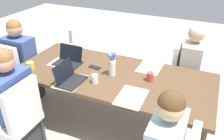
{
  "coord_description": "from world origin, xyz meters",
  "views": [
    {
      "loc": [
        0.95,
        -2.1,
        2.04
      ],
      "look_at": [
        0.0,
        0.0,
        0.77
      ],
      "focal_mm": 37.47,
      "sensor_mm": 36.0,
      "label": 1
    }
  ],
  "objects_px": {
    "laptop_near_left_far": "(69,78)",
    "coffee_mug_centre_right": "(150,77)",
    "person_head_left_left_near": "(22,67)",
    "person_near_left_far": "(15,109)",
    "phone_black": "(95,67)",
    "laptop_head_left_left_near": "(69,60)",
    "person_far_right_near": "(189,73)",
    "dining_table": "(112,79)",
    "chair_head_left_left_near": "(15,70)",
    "chair_far_right_near": "(184,72)",
    "coffee_mug_centre_left": "(31,65)",
    "chair_far_right_mid": "(85,51)",
    "chair_near_left_far": "(17,116)",
    "flower_vase": "(112,62)",
    "coffee_mug_near_left": "(95,79)",
    "coffee_mug_near_right": "(72,47)"
  },
  "relations": [
    {
      "from": "laptop_near_left_far",
      "to": "coffee_mug_centre_left",
      "type": "xyz_separation_m",
      "value": [
        -0.58,
        0.07,
        -0.0
      ]
    },
    {
      "from": "dining_table",
      "to": "coffee_mug_centre_left",
      "type": "xyz_separation_m",
      "value": [
        -0.93,
        -0.28,
        0.11
      ]
    },
    {
      "from": "coffee_mug_centre_right",
      "to": "person_head_left_left_near",
      "type": "bearing_deg",
      "value": -178.55
    },
    {
      "from": "coffee_mug_near_left",
      "to": "laptop_head_left_left_near",
      "type": "bearing_deg",
      "value": 151.92
    },
    {
      "from": "person_near_left_far",
      "to": "coffee_mug_near_right",
      "type": "distance_m",
      "value": 1.17
    },
    {
      "from": "chair_far_right_near",
      "to": "coffee_mug_centre_left",
      "type": "height_order",
      "value": "chair_far_right_near"
    },
    {
      "from": "person_head_left_left_near",
      "to": "chair_far_right_mid",
      "type": "bearing_deg",
      "value": 59.52
    },
    {
      "from": "chair_head_left_left_near",
      "to": "flower_vase",
      "type": "height_order",
      "value": "flower_vase"
    },
    {
      "from": "chair_near_left_far",
      "to": "laptop_near_left_far",
      "type": "bearing_deg",
      "value": 54.97
    },
    {
      "from": "chair_far_right_mid",
      "to": "laptop_head_left_left_near",
      "type": "bearing_deg",
      "value": -72.64
    },
    {
      "from": "chair_far_right_mid",
      "to": "coffee_mug_centre_left",
      "type": "bearing_deg",
      "value": -93.78
    },
    {
      "from": "flower_vase",
      "to": "coffee_mug_centre_left",
      "type": "relative_size",
      "value": 3.57
    },
    {
      "from": "dining_table",
      "to": "coffee_mug_centre_right",
      "type": "xyz_separation_m",
      "value": [
        0.43,
        0.03,
        0.12
      ]
    },
    {
      "from": "chair_near_left_far",
      "to": "person_far_right_near",
      "type": "distance_m",
      "value": 2.14
    },
    {
      "from": "person_head_left_left_near",
      "to": "coffee_mug_near_left",
      "type": "distance_m",
      "value": 1.31
    },
    {
      "from": "laptop_near_left_far",
      "to": "phone_black",
      "type": "distance_m",
      "value": 0.41
    },
    {
      "from": "chair_near_left_far",
      "to": "chair_far_right_near",
      "type": "xyz_separation_m",
      "value": [
        1.38,
        1.63,
        0.0
      ]
    },
    {
      "from": "laptop_head_left_left_near",
      "to": "phone_black",
      "type": "bearing_deg",
      "value": 4.77
    },
    {
      "from": "person_near_left_far",
      "to": "coffee_mug_near_right",
      "type": "relative_size",
      "value": 13.97
    },
    {
      "from": "chair_near_left_far",
      "to": "person_near_left_far",
      "type": "bearing_deg",
      "value": 141.24
    },
    {
      "from": "person_far_right_near",
      "to": "laptop_near_left_far",
      "type": "distance_m",
      "value": 1.58
    },
    {
      "from": "chair_far_right_mid",
      "to": "coffee_mug_near_right",
      "type": "relative_size",
      "value": 10.52
    },
    {
      "from": "flower_vase",
      "to": "phone_black",
      "type": "relative_size",
      "value": 2.05
    },
    {
      "from": "laptop_head_left_left_near",
      "to": "coffee_mug_centre_right",
      "type": "relative_size",
      "value": 3.24
    },
    {
      "from": "coffee_mug_centre_left",
      "to": "chair_far_right_near",
      "type": "bearing_deg",
      "value": 33.75
    },
    {
      "from": "person_head_left_left_near",
      "to": "coffee_mug_centre_left",
      "type": "bearing_deg",
      "value": -31.76
    },
    {
      "from": "person_near_left_far",
      "to": "phone_black",
      "type": "relative_size",
      "value": 7.97
    },
    {
      "from": "coffee_mug_near_right",
      "to": "chair_far_right_mid",
      "type": "bearing_deg",
      "value": 98.58
    },
    {
      "from": "dining_table",
      "to": "person_head_left_left_near",
      "type": "relative_size",
      "value": 1.88
    },
    {
      "from": "dining_table",
      "to": "coffee_mug_centre_left",
      "type": "distance_m",
      "value": 0.97
    },
    {
      "from": "person_head_left_left_near",
      "to": "coffee_mug_centre_right",
      "type": "xyz_separation_m",
      "value": [
        1.79,
        0.05,
        0.25
      ]
    },
    {
      "from": "person_far_right_near",
      "to": "laptop_head_left_left_near",
      "type": "distance_m",
      "value": 1.57
    },
    {
      "from": "coffee_mug_near_left",
      "to": "coffee_mug_centre_left",
      "type": "height_order",
      "value": "coffee_mug_near_left"
    },
    {
      "from": "laptop_near_left_far",
      "to": "phone_black",
      "type": "height_order",
      "value": "laptop_near_left_far"
    },
    {
      "from": "person_head_left_left_near",
      "to": "chair_far_right_near",
      "type": "xyz_separation_m",
      "value": [
        2.06,
        0.82,
        -0.03
      ]
    },
    {
      "from": "laptop_near_left_far",
      "to": "coffee_mug_centre_right",
      "type": "height_order",
      "value": "laptop_near_left_far"
    },
    {
      "from": "person_head_left_left_near",
      "to": "chair_far_right_near",
      "type": "bearing_deg",
      "value": 21.76
    },
    {
      "from": "flower_vase",
      "to": "laptop_head_left_left_near",
      "type": "distance_m",
      "value": 0.62
    },
    {
      "from": "person_far_right_near",
      "to": "phone_black",
      "type": "xyz_separation_m",
      "value": [
        -1.02,
        -0.7,
        0.2
      ]
    },
    {
      "from": "person_far_right_near",
      "to": "laptop_head_left_left_near",
      "type": "xyz_separation_m",
      "value": [
        -1.37,
        -0.73,
        0.24
      ]
    },
    {
      "from": "chair_head_left_left_near",
      "to": "person_far_right_near",
      "type": "distance_m",
      "value": 2.35
    },
    {
      "from": "chair_far_right_near",
      "to": "phone_black",
      "type": "distance_m",
      "value": 1.24
    },
    {
      "from": "dining_table",
      "to": "chair_head_left_left_near",
      "type": "relative_size",
      "value": 2.5
    },
    {
      "from": "coffee_mug_centre_left",
      "to": "flower_vase",
      "type": "bearing_deg",
      "value": 15.25
    },
    {
      "from": "person_head_left_left_near",
      "to": "flower_vase",
      "type": "relative_size",
      "value": 3.88
    },
    {
      "from": "coffee_mug_near_left",
      "to": "person_far_right_near",
      "type": "bearing_deg",
      "value": 49.14
    },
    {
      "from": "chair_far_right_mid",
      "to": "laptop_head_left_left_near",
      "type": "height_order",
      "value": "laptop_head_left_left_near"
    },
    {
      "from": "chair_far_right_near",
      "to": "chair_far_right_mid",
      "type": "bearing_deg",
      "value": 178.7
    },
    {
      "from": "chair_far_right_mid",
      "to": "laptop_head_left_left_near",
      "type": "relative_size",
      "value": 2.81
    },
    {
      "from": "person_near_left_far",
      "to": "coffee_mug_centre_left",
      "type": "distance_m",
      "value": 0.57
    }
  ]
}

